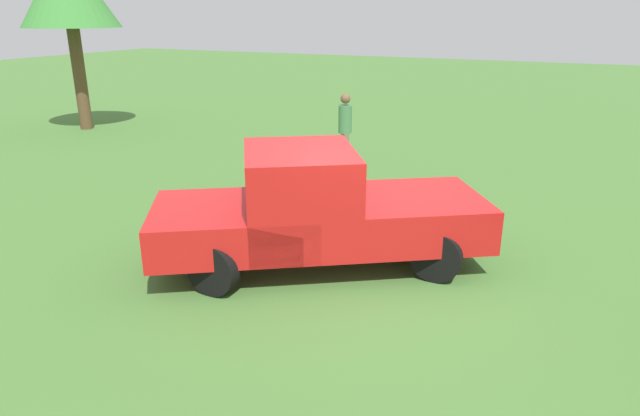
% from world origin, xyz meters
% --- Properties ---
extents(ground_plane, '(80.00, 80.00, 0.00)m').
position_xyz_m(ground_plane, '(0.00, 0.00, 0.00)').
color(ground_plane, '#477533').
extents(pickup_truck, '(5.05, 4.16, 1.79)m').
position_xyz_m(pickup_truck, '(-0.72, 0.15, 0.92)').
color(pickup_truck, black).
rests_on(pickup_truck, ground_plane).
extents(person_bystander, '(0.45, 0.45, 1.81)m').
position_xyz_m(person_bystander, '(-2.45, 5.46, 1.03)').
color(person_bystander, '#7A6B51').
rests_on(person_bystander, ground_plane).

